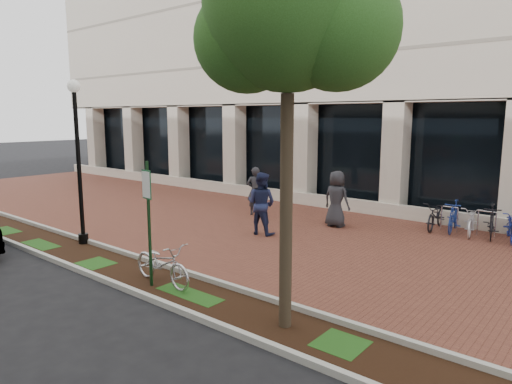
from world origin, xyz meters
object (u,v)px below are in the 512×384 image
Objects in this scene: street_tree at (291,17)px; pedestrian_right at (336,199)px; lamppost at (78,154)px; pedestrian_left at (255,191)px; bike_rack_cluster at (481,221)px; locked_bicycle at (162,263)px; pedestrian_mid at (261,203)px; parking_sign at (148,209)px.

pedestrian_right is at bearing 113.33° from street_tree.
lamppost is 2.56× the size of pedestrian_left.
lamppost is at bearing 56.83° from pedestrian_right.
pedestrian_right is 4.46m from bike_rack_cluster.
street_tree is 3.68× the size of locked_bicycle.
bike_rack_cluster is (1.03, 8.82, -4.74)m from street_tree.
locked_bicycle is 0.51× the size of bike_rack_cluster.
pedestrian_mid is 2.71m from pedestrian_right.
lamppost reaches higher than parking_sign.
pedestrian_left is 0.93× the size of pedestrian_mid.
bike_rack_cluster is at bearing 43.43° from lamppost.
bike_rack_cluster is (5.40, 4.11, -0.50)m from pedestrian_mid.
pedestrian_left is at bearing 7.97° from pedestrian_right.
pedestrian_mid reaches higher than locked_bicycle.
pedestrian_right is (0.27, 7.15, 0.46)m from locked_bicycle.
pedestrian_left is at bearing 26.43° from locked_bicycle.
pedestrian_right is (-3.05, 7.07, -4.28)m from street_tree.
street_tree is 3.71× the size of pedestrian_left.
locked_bicycle is at bearing 90.17° from pedestrian_right.
locked_bicycle is at bearing -125.72° from bike_rack_cluster.
street_tree is (7.70, -0.56, 2.59)m from lamppost.
parking_sign is at bearing 157.70° from locked_bicycle.
pedestrian_mid is 1.04× the size of pedestrian_right.
bike_rack_cluster is at bearing 70.91° from parking_sign.
locked_bicycle is 7.17m from pedestrian_right.
lamppost is 6.58m from pedestrian_left.
parking_sign is 1.40× the size of pedestrian_mid.
pedestrian_right is at bearing -166.45° from bike_rack_cluster.
street_tree is 1.88× the size of bike_rack_cluster.
lamppost is 0.69× the size of street_tree.
pedestrian_left is at bearing 77.21° from lamppost.
parking_sign is at bearing 83.96° from pedestrian_left.
locked_bicycle is 0.94× the size of pedestrian_mid.
locked_bicycle is (4.38, -0.64, -2.15)m from lamppost.
street_tree reaches higher than pedestrian_right.
pedestrian_left is 0.51× the size of bike_rack_cluster.
street_tree is 3.58× the size of pedestrian_right.
parking_sign is 0.76× the size of bike_rack_cluster.
street_tree is at bearing -4.15° from lamppost.
parking_sign is 0.41× the size of street_tree.
pedestrian_mid is at bearing 107.51° from parking_sign.
parking_sign is 5.17m from pedestrian_mid.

